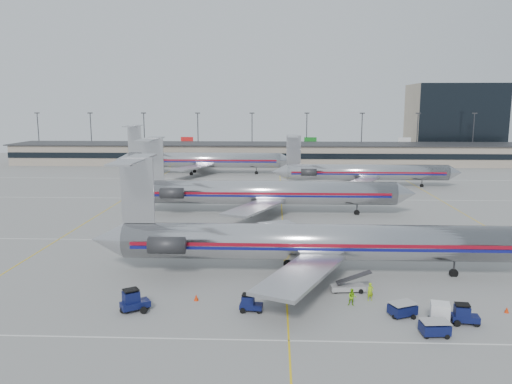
{
  "coord_description": "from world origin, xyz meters",
  "views": [
    {
      "loc": [
        -1.09,
        -53.47,
        17.67
      ],
      "look_at": [
        -4.1,
        21.96,
        4.5
      ],
      "focal_mm": 35.0,
      "sensor_mm": 36.0,
      "label": 1
    }
  ],
  "objects_px": {
    "jet_foreground": "(308,241)",
    "tug_center": "(250,304)",
    "uld_container": "(440,314)",
    "jet_second_row": "(263,192)",
    "belt_loader": "(349,286)"
  },
  "relations": [
    {
      "from": "tug_center",
      "to": "uld_container",
      "type": "xyz_separation_m",
      "value": [
        15.59,
        -2.06,
        0.21
      ]
    },
    {
      "from": "jet_foreground",
      "to": "belt_loader",
      "type": "xyz_separation_m",
      "value": [
        3.64,
        -4.79,
        -3.07
      ]
    },
    {
      "from": "jet_foreground",
      "to": "tug_center",
      "type": "distance_m",
      "value": 11.66
    },
    {
      "from": "tug_center",
      "to": "belt_loader",
      "type": "bearing_deg",
      "value": 34.09
    },
    {
      "from": "jet_second_row",
      "to": "belt_loader",
      "type": "xyz_separation_m",
      "value": [
        9.15,
        -34.37,
        -3.1
      ]
    },
    {
      "from": "tug_center",
      "to": "uld_container",
      "type": "distance_m",
      "value": 15.73
    },
    {
      "from": "jet_second_row",
      "to": "tug_center",
      "type": "height_order",
      "value": "jet_second_row"
    },
    {
      "from": "jet_foreground",
      "to": "jet_second_row",
      "type": "xyz_separation_m",
      "value": [
        -5.51,
        29.58,
        0.03
      ]
    },
    {
      "from": "jet_second_row",
      "to": "uld_container",
      "type": "distance_m",
      "value": 44.34
    },
    {
      "from": "uld_container",
      "to": "belt_loader",
      "type": "xyz_separation_m",
      "value": [
        -6.36,
        7.08,
        -0.39
      ]
    },
    {
      "from": "tug_center",
      "to": "uld_container",
      "type": "relative_size",
      "value": 1.0
    },
    {
      "from": "jet_foreground",
      "to": "belt_loader",
      "type": "relative_size",
      "value": 12.06
    },
    {
      "from": "jet_foreground",
      "to": "uld_container",
      "type": "distance_m",
      "value": 15.75
    },
    {
      "from": "uld_container",
      "to": "belt_loader",
      "type": "relative_size",
      "value": 0.52
    },
    {
      "from": "jet_foreground",
      "to": "tug_center",
      "type": "bearing_deg",
      "value": -119.7
    }
  ]
}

